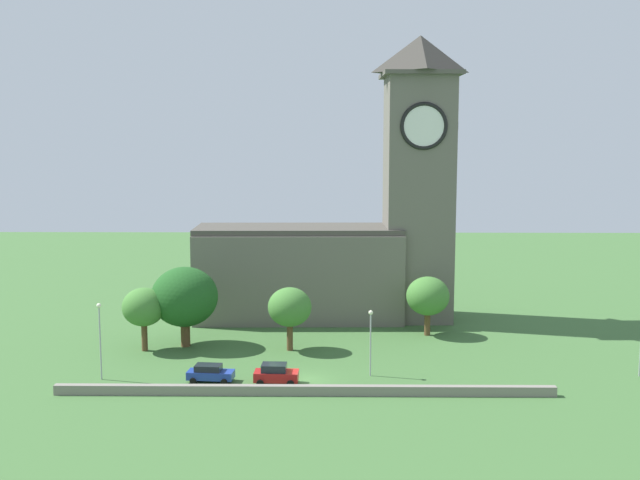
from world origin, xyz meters
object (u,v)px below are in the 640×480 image
(streetlamp_west_mid, at_px, (371,332))
(tree_riverside_west, at_px, (290,307))
(car_blue, at_px, (210,373))
(car_red, at_px, (276,374))
(tree_by_tower, at_px, (428,296))
(streetlamp_west_end, at_px, (100,329))
(tree_churchyard, at_px, (144,307))
(church, at_px, (352,230))
(tree_riverside_east, at_px, (185,297))

(streetlamp_west_mid, bearing_deg, tree_riverside_west, 132.71)
(car_blue, relative_size, car_red, 1.07)
(streetlamp_west_mid, height_order, tree_by_tower, tree_by_tower)
(tree_by_tower, relative_size, tree_riverside_west, 1.00)
(car_blue, relative_size, streetlamp_west_end, 0.60)
(car_blue, height_order, tree_riverside_west, tree_riverside_west)
(car_red, height_order, streetlamp_west_end, streetlamp_west_end)
(streetlamp_west_end, relative_size, tree_churchyard, 1.07)
(car_red, xyz_separation_m, tree_riverside_west, (0.73, 11.50, 3.75))
(church, distance_m, streetlamp_west_end, 35.83)
(car_blue, distance_m, tree_riverside_west, 13.46)
(streetlamp_west_end, xyz_separation_m, tree_churchyard, (1.73, 9.97, -0.13))
(streetlamp_west_end, distance_m, tree_by_tower, 37.09)
(church, bearing_deg, car_red, -106.44)
(church, xyz_separation_m, tree_riverside_west, (-7.11, -15.06, -6.53))
(car_blue, height_order, streetlamp_west_end, streetlamp_west_end)
(car_red, bearing_deg, church, 73.56)
(church, height_order, tree_riverside_west, church)
(tree_by_tower, bearing_deg, tree_riverside_east, -169.42)
(tree_churchyard, bearing_deg, streetlamp_west_end, -99.83)
(tree_riverside_east, xyz_separation_m, tree_riverside_west, (11.56, -1.49, -0.79))
(streetlamp_west_end, distance_m, tree_riverside_east, 13.18)
(streetlamp_west_mid, distance_m, tree_churchyard, 25.32)
(car_blue, xyz_separation_m, streetlamp_west_mid, (15.15, 1.97, 3.53))
(streetlamp_west_mid, bearing_deg, car_red, -163.67)
(tree_by_tower, relative_size, tree_riverside_east, 0.78)
(car_blue, xyz_separation_m, tree_churchyard, (-8.68, 10.49, 3.93))
(tree_by_tower, height_order, tree_riverside_east, tree_riverside_east)
(tree_by_tower, bearing_deg, streetlamp_west_mid, -115.73)
(streetlamp_west_mid, height_order, tree_riverside_east, tree_riverside_east)
(tree_by_tower, distance_m, tree_riverside_west, 16.97)
(tree_riverside_west, bearing_deg, tree_by_tower, 22.79)
(tree_riverside_west, bearing_deg, car_blue, -122.67)
(car_blue, xyz_separation_m, car_red, (6.23, -0.65, 0.14))
(tree_riverside_east, height_order, tree_riverside_west, tree_riverside_east)
(car_red, xyz_separation_m, tree_churchyard, (-14.90, 11.14, 3.79))
(tree_riverside_west, bearing_deg, car_red, -93.63)
(tree_churchyard, bearing_deg, church, 34.14)
(streetlamp_west_end, height_order, tree_riverside_east, tree_riverside_east)
(tree_by_tower, bearing_deg, car_red, -132.19)
(streetlamp_west_end, bearing_deg, tree_riverside_east, 63.87)
(car_blue, relative_size, tree_by_tower, 0.65)
(car_blue, bearing_deg, church, 61.51)
(car_blue, bearing_deg, tree_churchyard, 129.60)
(tree_by_tower, bearing_deg, tree_riverside_west, -157.21)
(church, height_order, car_red, church)
(tree_churchyard, xyz_separation_m, tree_riverside_west, (15.63, 0.36, -0.04))
(church, relative_size, tree_by_tower, 5.10)
(car_red, height_order, streetlamp_west_mid, streetlamp_west_mid)
(streetlamp_west_mid, distance_m, tree_riverside_east, 22.35)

